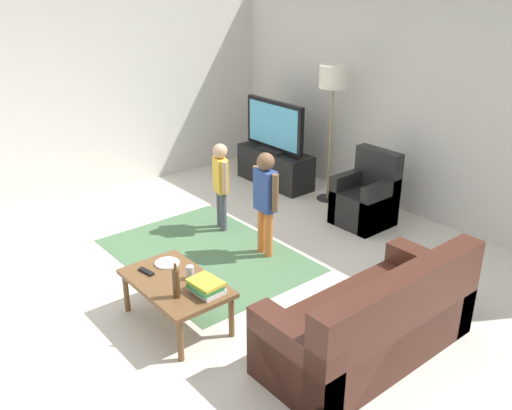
% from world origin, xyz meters
% --- Properties ---
extents(ground, '(7.80, 7.80, 0.00)m').
position_xyz_m(ground, '(0.00, 0.00, 0.00)').
color(ground, beige).
extents(wall_back, '(6.00, 0.12, 2.70)m').
position_xyz_m(wall_back, '(0.00, 3.00, 1.35)').
color(wall_back, silver).
rests_on(wall_back, ground).
extents(wall_left, '(0.12, 6.00, 2.70)m').
position_xyz_m(wall_left, '(-3.00, 0.00, 1.35)').
color(wall_left, silver).
rests_on(wall_left, ground).
extents(area_rug, '(2.20, 1.60, 0.01)m').
position_xyz_m(area_rug, '(-0.45, 0.28, 0.00)').
color(area_rug, '#4C724C').
rests_on(area_rug, ground).
extents(tv_stand, '(1.20, 0.44, 0.50)m').
position_xyz_m(tv_stand, '(-1.63, 2.30, 0.24)').
color(tv_stand, black).
rests_on(tv_stand, ground).
extents(tv, '(1.10, 0.28, 0.71)m').
position_xyz_m(tv, '(-1.63, 2.28, 0.85)').
color(tv, black).
rests_on(tv, tv_stand).
extents(couch, '(0.80, 1.80, 0.86)m').
position_xyz_m(couch, '(1.80, 0.33, 0.29)').
color(couch, '#472319').
rests_on(couch, ground).
extents(armchair, '(0.60, 0.60, 0.90)m').
position_xyz_m(armchair, '(0.09, 2.26, 0.30)').
color(armchair, black).
rests_on(armchair, ground).
extents(floor_lamp, '(0.36, 0.36, 1.78)m').
position_xyz_m(floor_lamp, '(-0.73, 2.45, 1.54)').
color(floor_lamp, '#262626').
rests_on(floor_lamp, ground).
extents(child_near_tv, '(0.34, 0.18, 1.05)m').
position_xyz_m(child_near_tv, '(-0.89, 0.80, 0.63)').
color(child_near_tv, '#4C4C59').
rests_on(child_near_tv, ground).
extents(child_center, '(0.39, 0.19, 1.15)m').
position_xyz_m(child_center, '(-0.07, 0.78, 0.69)').
color(child_center, orange).
rests_on(child_center, ground).
extents(coffee_table, '(1.00, 0.60, 0.42)m').
position_xyz_m(coffee_table, '(0.42, -0.63, 0.37)').
color(coffee_table, brown).
rests_on(coffee_table, ground).
extents(book_stack, '(0.29, 0.24, 0.10)m').
position_xyz_m(book_stack, '(0.73, -0.53, 0.47)').
color(book_stack, white).
rests_on(book_stack, coffee_table).
extents(bottle, '(0.06, 0.06, 0.30)m').
position_xyz_m(bottle, '(0.64, -0.75, 0.55)').
color(bottle, '#4C3319').
rests_on(bottle, coffee_table).
extents(tv_remote, '(0.18, 0.07, 0.02)m').
position_xyz_m(tv_remote, '(0.14, -0.75, 0.43)').
color(tv_remote, black).
rests_on(tv_remote, coffee_table).
extents(soda_can, '(0.07, 0.07, 0.12)m').
position_xyz_m(soda_can, '(0.47, -0.51, 0.48)').
color(soda_can, silver).
rests_on(soda_can, coffee_table).
extents(plate, '(0.22, 0.22, 0.02)m').
position_xyz_m(plate, '(0.12, -0.53, 0.43)').
color(plate, white).
rests_on(plate, coffee_table).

